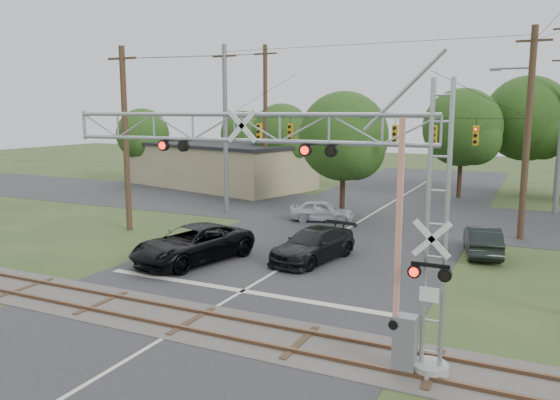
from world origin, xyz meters
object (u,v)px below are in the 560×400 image
at_px(sedan_silver, 322,211).
at_px(streetlight, 525,134).
at_px(commercial_building, 219,165).
at_px(crossing_gantry, 306,187).
at_px(car_dark, 313,245).
at_px(traffic_signal_span, 372,133).
at_px(pickup_black, 193,244).

bearing_deg(sedan_silver, streetlight, -74.41).
distance_m(commercial_building, streetlight, 27.00).
relative_size(crossing_gantry, streetlight, 1.26).
bearing_deg(car_dark, traffic_signal_span, 100.80).
distance_m(car_dark, commercial_building, 27.13).
distance_m(traffic_signal_span, streetlight, 10.42).
relative_size(car_dark, streetlight, 0.53).
height_order(car_dark, commercial_building, commercial_building).
distance_m(traffic_signal_span, sedan_silver, 5.95).
bearing_deg(car_dark, streetlight, 72.75).
distance_m(pickup_black, sedan_silver, 11.72).
height_order(crossing_gantry, traffic_signal_span, traffic_signal_span).
xyz_separation_m(traffic_signal_span, pickup_black, (-5.15, -11.72, -4.89)).
xyz_separation_m(traffic_signal_span, streetlight, (8.30, 6.30, -0.16)).
bearing_deg(commercial_building, pickup_black, -45.58).
relative_size(traffic_signal_span, pickup_black, 3.14).
bearing_deg(traffic_signal_span, car_dark, -90.66).
bearing_deg(sedan_silver, car_dark, -175.03).
height_order(car_dark, sedan_silver, car_dark).
height_order(sedan_silver, streetlight, streetlight).
xyz_separation_m(crossing_gantry, sedan_silver, (-6.55, 18.18, -4.22)).
distance_m(crossing_gantry, traffic_signal_span, 18.70).
relative_size(pickup_black, sedan_silver, 1.51).
height_order(crossing_gantry, commercial_building, crossing_gantry).
xyz_separation_m(car_dark, commercial_building, (-17.89, 20.36, 1.29)).
bearing_deg(car_dark, pickup_black, -140.63).
distance_m(crossing_gantry, car_dark, 10.78).
bearing_deg(commercial_building, car_dark, -33.43).
height_order(sedan_silver, commercial_building, commercial_building).
xyz_separation_m(traffic_signal_span, commercial_building, (-18.00, 11.30, -3.68)).
height_order(crossing_gantry, pickup_black, crossing_gantry).
relative_size(traffic_signal_span, commercial_building, 1.00).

